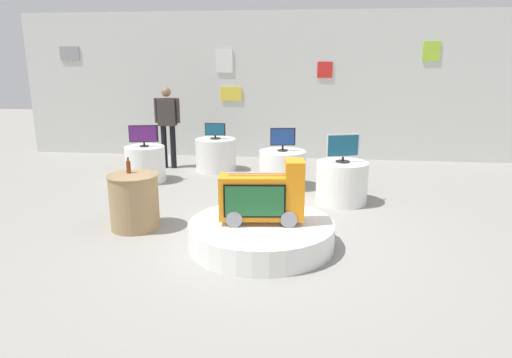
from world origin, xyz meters
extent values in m
plane|color=gray|center=(0.00, 0.00, 0.00)|extent=(30.00, 30.00, 0.00)
cube|color=silver|center=(0.00, 5.26, 1.70)|extent=(12.85, 0.10, 3.39)
cube|color=#9ECC33|center=(3.18, 5.20, 2.49)|extent=(0.37, 0.02, 0.43)
cube|color=gray|center=(-5.27, 5.20, 2.45)|extent=(0.49, 0.02, 0.32)
cube|color=white|center=(-1.47, 5.20, 2.27)|extent=(0.39, 0.02, 0.52)
cube|color=red|center=(0.86, 5.20, 2.08)|extent=(0.34, 0.02, 0.36)
cube|color=yellow|center=(-1.32, 5.20, 1.52)|extent=(0.50, 0.02, 0.32)
cylinder|color=white|center=(-0.01, -0.26, 0.16)|extent=(1.85, 1.85, 0.31)
cylinder|color=gray|center=(-0.34, -0.29, 0.42)|extent=(0.24, 0.41, 0.20)
cylinder|color=gray|center=(0.32, -0.22, 0.42)|extent=(0.24, 0.41, 0.20)
cube|color=orange|center=(-0.01, -0.26, 0.65)|extent=(1.08, 0.46, 0.55)
cube|color=orange|center=(0.39, -0.21, 1.02)|extent=(0.27, 0.37, 0.19)
cube|color=black|center=(-0.07, -0.45, 0.65)|extent=(0.75, 0.10, 0.41)
cube|color=#1E5B2D|center=(-0.07, -0.45, 0.65)|extent=(0.71, 0.10, 0.37)
cube|color=#B2B2B7|center=(-0.01, -0.26, 0.96)|extent=(0.83, 0.12, 0.02)
cylinder|color=white|center=(0.08, 2.55, 0.34)|extent=(0.86, 0.86, 0.69)
cylinder|color=black|center=(0.08, 2.55, 0.70)|extent=(0.18, 0.18, 0.02)
cylinder|color=black|center=(0.08, 2.55, 0.75)|extent=(0.04, 0.04, 0.08)
cube|color=black|center=(0.08, 2.55, 0.95)|extent=(0.46, 0.11, 0.32)
cube|color=navy|center=(0.07, 2.53, 0.95)|extent=(0.42, 0.08, 0.29)
cylinder|color=white|center=(-2.59, 2.69, 0.34)|extent=(0.77, 0.77, 0.69)
cylinder|color=black|center=(-2.59, 2.69, 0.70)|extent=(0.17, 0.17, 0.02)
cylinder|color=black|center=(-2.59, 2.69, 0.74)|extent=(0.04, 0.04, 0.07)
cube|color=black|center=(-2.59, 2.69, 0.94)|extent=(0.54, 0.16, 0.32)
cube|color=#561E6B|center=(-2.60, 2.66, 0.94)|extent=(0.50, 0.13, 0.29)
cylinder|color=white|center=(-1.41, 3.71, 0.34)|extent=(0.85, 0.85, 0.69)
cylinder|color=black|center=(-1.41, 3.71, 0.70)|extent=(0.22, 0.22, 0.02)
cylinder|color=black|center=(-1.41, 3.71, 0.73)|extent=(0.04, 0.04, 0.05)
cube|color=black|center=(-1.41, 3.71, 0.89)|extent=(0.43, 0.05, 0.26)
cube|color=navy|center=(-1.41, 3.69, 0.89)|extent=(0.40, 0.02, 0.23)
cylinder|color=white|center=(1.11, 1.73, 0.34)|extent=(0.84, 0.84, 0.69)
cylinder|color=black|center=(1.11, 1.73, 0.70)|extent=(0.23, 0.23, 0.02)
cylinder|color=black|center=(1.11, 1.73, 0.74)|extent=(0.04, 0.04, 0.07)
cube|color=silver|center=(1.11, 1.73, 0.96)|extent=(0.54, 0.19, 0.37)
cube|color=navy|center=(1.10, 1.70, 0.96)|extent=(0.49, 0.16, 0.34)
cylinder|color=#9E7F56|center=(-1.84, 0.17, 0.39)|extent=(0.68, 0.68, 0.77)
cylinder|color=#9E7F56|center=(-1.84, 0.17, 0.77)|extent=(0.70, 0.70, 0.02)
cylinder|color=brown|center=(-1.93, 0.26, 0.86)|extent=(0.06, 0.06, 0.17)
cylinder|color=brown|center=(-1.93, 0.26, 0.97)|extent=(0.03, 0.03, 0.06)
cylinder|color=black|center=(-2.38, 3.86, 0.47)|extent=(0.12, 0.12, 0.93)
cylinder|color=black|center=(-2.58, 3.86, 0.47)|extent=(0.12, 0.12, 0.93)
cube|color=#38332D|center=(-2.48, 3.86, 1.22)|extent=(0.38, 0.20, 0.58)
sphere|color=#8C6647|center=(-2.48, 3.86, 1.64)|extent=(0.20, 0.20, 0.20)
cylinder|color=#38332D|center=(-2.24, 3.85, 1.25)|extent=(0.08, 0.08, 0.52)
cylinder|color=#38332D|center=(-2.72, 3.86, 1.25)|extent=(0.08, 0.08, 0.52)
camera|label=1|loc=(0.56, -5.69, 2.31)|focal=32.15mm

